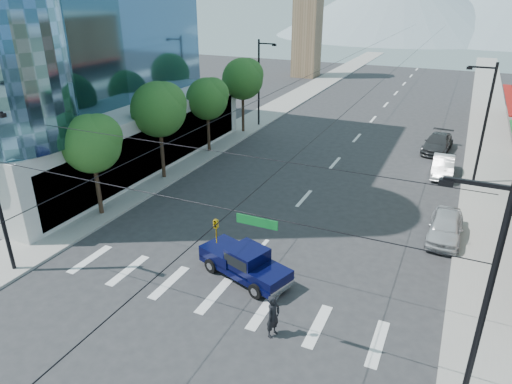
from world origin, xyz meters
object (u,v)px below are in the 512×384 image
pickup_truck (244,262)px  parked_car_near (445,227)px  parked_car_mid (443,166)px  pedestrian (273,316)px  parked_car_far (438,143)px

pickup_truck → parked_car_near: pickup_truck is taller
pickup_truck → parked_car_mid: pickup_truck is taller
pickup_truck → pedestrian: bearing=-29.7°
parked_car_near → parked_car_mid: size_ratio=1.03×
pedestrian → parked_car_near: bearing=-11.7°
parked_car_far → pedestrian: bearing=-92.8°
parked_car_mid → parked_car_near: bearing=-87.1°
pickup_truck → parked_car_far: 26.37m
parked_car_near → parked_car_far: parked_car_near is taller
parked_car_near → parked_car_far: 17.01m
parked_car_near → parked_car_mid: 10.90m
pedestrian → parked_car_far: pedestrian is taller
pedestrian → parked_car_far: size_ratio=0.37×
pickup_truck → parked_car_far: bearing=93.0°
pedestrian → parked_car_mid: (5.07, 22.70, -0.23)m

